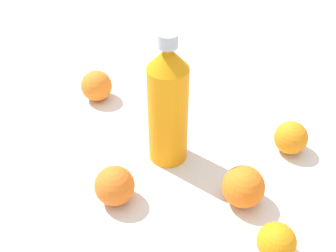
{
  "coord_description": "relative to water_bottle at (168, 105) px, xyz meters",
  "views": [
    {
      "loc": [
        0.23,
        0.67,
        0.63
      ],
      "look_at": [
        0.01,
        0.03,
        0.08
      ],
      "focal_mm": 46.35,
      "sensor_mm": 36.0,
      "label": 1
    }
  ],
  "objects": [
    {
      "name": "orange_3",
      "position": [
        -0.09,
        0.29,
        -0.1
      ],
      "size": [
        0.07,
        0.07,
        0.07
      ],
      "primitive_type": "sphere",
      "color": "orange",
      "rests_on": "ground_plane"
    },
    {
      "name": "orange_0",
      "position": [
        -0.09,
        0.17,
        -0.09
      ],
      "size": [
        0.08,
        0.08,
        0.08
      ],
      "primitive_type": "sphere",
      "color": "orange",
      "rests_on": "ground_plane"
    },
    {
      "name": "orange_5",
      "position": [
        0.13,
        0.08,
        -0.09
      ],
      "size": [
        0.08,
        0.08,
        0.08
      ],
      "primitive_type": "sphere",
      "color": "orange",
      "rests_on": "ground_plane"
    },
    {
      "name": "water_bottle",
      "position": [
        0.0,
        0.0,
        0.0
      ],
      "size": [
        0.08,
        0.08,
        0.28
      ],
      "rotation": [
        0.0,
        0.0,
        4.72
      ],
      "color": "orange",
      "rests_on": "ground_plane"
    },
    {
      "name": "orange_4",
      "position": [
        0.1,
        -0.25,
        -0.09
      ],
      "size": [
        0.08,
        0.08,
        0.08
      ],
      "primitive_type": "sphere",
      "color": "orange",
      "rests_on": "ground_plane"
    },
    {
      "name": "orange_1",
      "position": [
        -0.06,
        -0.22,
        -0.1
      ],
      "size": [
        0.06,
        0.06,
        0.06
      ],
      "primitive_type": "sphere",
      "color": "orange",
      "rests_on": "ground_plane"
    },
    {
      "name": "orange_2",
      "position": [
        -0.25,
        0.07,
        -0.1
      ],
      "size": [
        0.07,
        0.07,
        0.07
      ],
      "primitive_type": "sphere",
      "color": "orange",
      "rests_on": "ground_plane"
    },
    {
      "name": "ground_plane",
      "position": [
        -0.01,
        -0.03,
        -0.13
      ],
      "size": [
        2.4,
        2.4,
        0.0
      ],
      "primitive_type": "plane",
      "color": "silver"
    }
  ]
}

